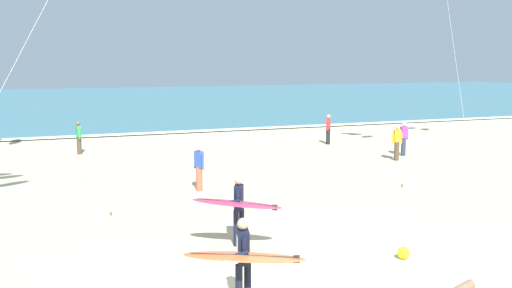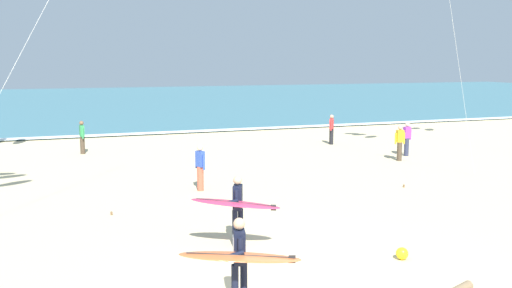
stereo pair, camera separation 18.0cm
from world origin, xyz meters
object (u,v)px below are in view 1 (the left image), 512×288
(surfer_trailing, at_px, (244,258))
(bystander_green_top, at_px, (79,137))
(bystander_red_top, at_px, (328,129))
(bystander_yellow_top, at_px, (397,142))
(bystander_purple_top, at_px, (404,139))
(beach_ball, at_px, (403,253))
(bystander_blue_top, at_px, (199,168))
(surfer_lead, at_px, (238,205))

(surfer_trailing, height_order, bystander_green_top, surfer_trailing)
(bystander_red_top, bearing_deg, bystander_green_top, 174.21)
(bystander_yellow_top, bearing_deg, bystander_purple_top, 43.01)
(bystander_red_top, distance_m, bystander_green_top, 12.70)
(beach_ball, bearing_deg, bystander_blue_top, 107.85)
(bystander_green_top, relative_size, beach_ball, 5.68)
(bystander_yellow_top, bearing_deg, surfer_trailing, -133.43)
(bystander_green_top, bearing_deg, beach_ball, -70.91)
(surfer_trailing, distance_m, bystander_purple_top, 18.07)
(bystander_yellow_top, distance_m, beach_ball, 12.92)
(bystander_purple_top, distance_m, beach_ball, 14.31)
(bystander_purple_top, relative_size, bystander_green_top, 1.00)
(surfer_trailing, height_order, bystander_yellow_top, surfer_trailing)
(bystander_purple_top, distance_m, bystander_red_top, 4.75)
(surfer_lead, relative_size, surfer_trailing, 0.99)
(bystander_yellow_top, xyz_separation_m, bystander_green_top, (-13.21, 6.72, 0.00))
(bystander_yellow_top, bearing_deg, surfer_lead, -140.22)
(surfer_trailing, bearing_deg, bystander_yellow_top, 46.57)
(surfer_trailing, height_order, bystander_red_top, surfer_trailing)
(surfer_lead, relative_size, bystander_blue_top, 1.34)
(bystander_yellow_top, distance_m, bystander_red_top, 5.46)
(bystander_red_top, height_order, bystander_green_top, same)
(bystander_yellow_top, relative_size, bystander_blue_top, 1.00)
(bystander_yellow_top, bearing_deg, bystander_blue_top, -164.89)
(bystander_blue_top, height_order, beach_ball, bystander_blue_top)
(bystander_purple_top, bearing_deg, surfer_trailing, -133.71)
(bystander_blue_top, bearing_deg, bystander_yellow_top, 15.11)
(bystander_purple_top, height_order, beach_ball, bystander_purple_top)
(surfer_trailing, relative_size, bystander_yellow_top, 1.36)
(bystander_yellow_top, xyz_separation_m, bystander_blue_top, (-9.78, -2.64, 0.00))
(surfer_lead, height_order, bystander_yellow_top, surfer_lead)
(surfer_lead, xyz_separation_m, beach_ball, (3.23, -2.07, -0.90))
(surfer_lead, distance_m, beach_ball, 3.94)
(surfer_lead, bearing_deg, surfer_trailing, -106.92)
(bystander_red_top, xyz_separation_m, bystander_green_top, (-12.64, 1.28, 0.00))
(surfer_lead, xyz_separation_m, bystander_purple_top, (11.44, 9.63, -0.23))
(bystander_green_top, bearing_deg, surfer_lead, -79.66)
(bystander_green_top, bearing_deg, surfer_trailing, -84.64)
(bystander_red_top, xyz_separation_m, bystander_blue_top, (-9.20, -8.07, 0.00))
(bystander_yellow_top, relative_size, beach_ball, 5.68)
(surfer_trailing, relative_size, bystander_blue_top, 1.36)
(bystander_red_top, xyz_separation_m, beach_ball, (-6.60, -16.16, -0.67))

